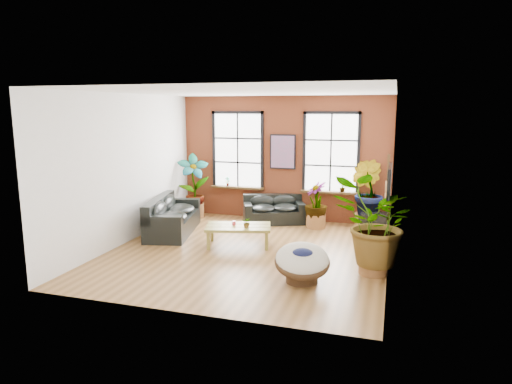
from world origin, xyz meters
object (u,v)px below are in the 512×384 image
sofa_left (171,217)px  papasan_chair (302,262)px  sofa_back (274,210)px  coffee_table (238,228)px

sofa_left → papasan_chair: size_ratio=1.96×
sofa_back → coffee_table: (-0.22, -2.38, 0.08)m
sofa_back → papasan_chair: same height
sofa_left → papasan_chair: bearing=-134.3°
sofa_left → papasan_chair: 4.57m
sofa_left → coffee_table: sofa_left is taller
sofa_back → sofa_left: (-2.25, -1.81, 0.07)m
papasan_chair → sofa_left: bearing=134.0°
sofa_back → sofa_left: bearing=-163.6°
sofa_back → papasan_chair: (1.65, -4.19, 0.05)m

